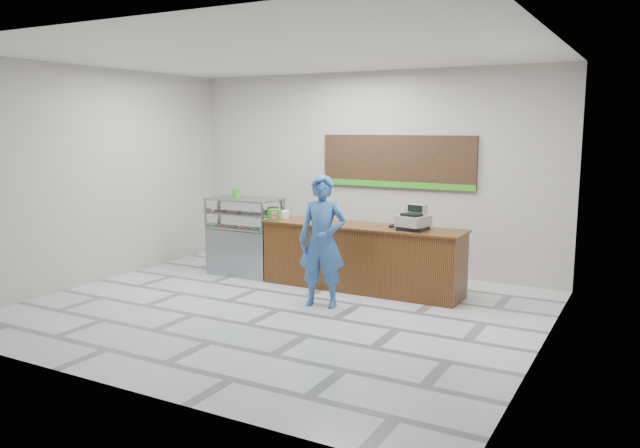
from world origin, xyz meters
The scene contains 16 objects.
floor centered at (0.00, 0.00, 0.00)m, with size 7.00×7.00×0.00m, color silver.
back_wall centered at (0.00, 3.00, 1.75)m, with size 7.00×7.00×0.00m, color #B1ACA3.
ceiling centered at (0.00, 0.00, 3.50)m, with size 7.00×7.00×0.00m, color silver.
sales_counter centered at (0.55, 1.55, 0.52)m, with size 3.26×0.76×1.03m.
display_case centered at (-1.67, 1.55, 0.68)m, with size 1.22×0.72×1.33m.
menu_board centered at (0.55, 2.96, 1.93)m, with size 2.80×0.06×0.90m.
cash_register centered at (1.41, 1.52, 1.17)m, with size 0.48×0.50×0.37m.
card_terminal centered at (1.04, 1.59, 1.05)m, with size 0.07×0.15×0.04m, color black.
serving_tray centered at (-0.21, 1.63, 1.04)m, with size 0.35×0.27×0.02m.
napkin_box centered at (-0.92, 1.63, 1.09)m, with size 0.14×0.14×0.12m, color white.
straw_cup centered at (-0.95, 1.53, 1.09)m, with size 0.09×0.09×0.13m, color silver.
promo_box centered at (-0.95, 1.38, 1.12)m, with size 0.19×0.13×0.17m, color green.
donut_decal centered at (1.29, 1.49, 1.03)m, with size 0.15×0.15×0.00m, color pink.
green_cup_left centered at (-2.02, 1.73, 1.40)m, with size 0.08×0.08×0.13m, color green.
green_cup_right centered at (-1.90, 1.65, 1.40)m, with size 0.09×0.09×0.14m, color green.
customer centered at (0.44, 0.47, 0.94)m, with size 0.69×0.45×1.88m, color #315EA2.
Camera 1 is at (4.59, -7.15, 2.56)m, focal length 35.00 mm.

